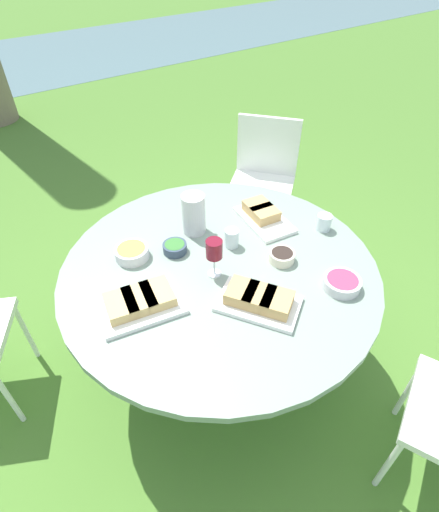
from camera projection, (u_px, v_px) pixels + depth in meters
ground_plane at (219, 361)px, 2.29m from camera, size 40.00×40.00×0.00m
dining_table at (219, 281)px, 1.86m from camera, size 1.43×1.43×0.74m
chair_near_left at (264, 173)px, 2.86m from camera, size 0.60×0.61×0.89m
water_pitcher at (194, 214)px, 1.92m from camera, size 0.12×0.11×0.21m
wine_glass at (214, 250)px, 1.67m from camera, size 0.07×0.07×0.19m
platter_bread_main at (140, 302)px, 1.60m from camera, size 0.37×0.30×0.06m
platter_charcuterie at (259, 300)px, 1.60m from camera, size 0.34×0.38×0.07m
platter_sandwich_side at (263, 215)px, 2.04m from camera, size 0.24×0.35×0.07m
bowl_fries at (132, 252)px, 1.82m from camera, size 0.16×0.16×0.05m
bowl_salad at (175, 247)px, 1.86m from camera, size 0.11×0.11×0.05m
bowl_olives at (282, 256)px, 1.81m from camera, size 0.12×0.12×0.05m
bowl_dip_red at (342, 283)px, 1.68m from camera, size 0.16×0.16×0.05m
cup_water_near at (324, 222)px, 1.98m from camera, size 0.07×0.07×0.08m
cup_water_far at (232, 238)px, 1.88m from camera, size 0.07×0.07×0.09m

